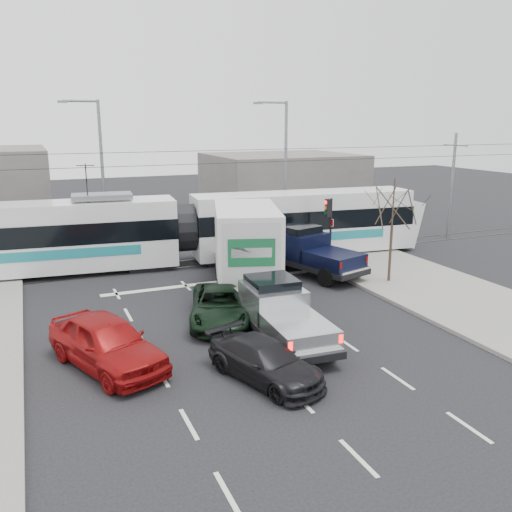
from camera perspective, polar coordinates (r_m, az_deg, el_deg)
name	(u,v)px	position (r m, az deg, el deg)	size (l,w,h in m)	color
ground	(268,322)	(21.69, 1.32, -6.95)	(120.00, 120.00, 0.00)	black
sidewalk_right	(447,293)	(26.47, 19.43, -3.69)	(6.00, 60.00, 0.15)	gray
rails	(196,263)	(30.65, -6.36, -0.71)	(60.00, 1.60, 0.03)	#33302D
building_right	(281,183)	(47.37, 2.70, 7.65)	(12.00, 10.00, 5.00)	slate
bare_tree	(393,207)	(26.63, 14.24, 5.02)	(2.40, 2.40, 5.00)	#47382B
traffic_signal	(329,217)	(29.45, 7.68, 4.08)	(0.44, 0.44, 3.60)	black
street_lamp_near	(283,162)	(36.13, 2.87, 9.81)	(2.38, 0.25, 9.00)	slate
street_lamp_far	(99,166)	(34.81, -16.20, 9.12)	(2.38, 0.25, 9.00)	slate
catenary	(194,194)	(29.91, -6.56, 6.48)	(60.00, 0.20, 7.00)	black
tram	(183,229)	(30.12, -7.66, 2.82)	(27.40, 5.30, 5.56)	white
silver_pickup	(279,311)	(19.81, 2.46, -5.81)	(2.34, 5.91, 2.11)	black
box_truck	(245,248)	(25.35, -1.12, 0.84)	(5.05, 8.48, 4.01)	black
navy_pickup	(309,251)	(28.23, 5.60, 0.53)	(3.65, 6.15, 2.44)	black
green_car	(220,305)	(21.57, -3.83, -5.20)	(2.24, 4.86, 1.35)	black
red_car	(107,342)	(18.25, -15.46, -8.76)	(2.03, 5.04, 1.72)	maroon
dark_car	(265,361)	(16.92, 0.94, -10.99)	(1.72, 4.24, 1.23)	black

